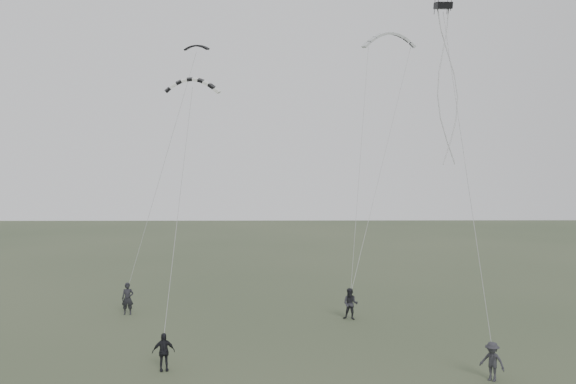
{
  "coord_description": "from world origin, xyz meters",
  "views": [
    {
      "loc": [
        0.39,
        -24.31,
        8.1
      ],
      "look_at": [
        0.76,
        5.38,
        7.07
      ],
      "focal_mm": 35.0,
      "sensor_mm": 36.0,
      "label": 1
    }
  ],
  "objects_px": {
    "kite_pale_large": "(390,33)",
    "kite_box": "(443,1)",
    "flyer_far": "(492,361)",
    "flyer_right": "(351,304)",
    "flyer_left": "(128,299)",
    "kite_striped": "(192,79)",
    "kite_dark_small": "(196,46)",
    "flyer_center": "(163,352)"
  },
  "relations": [
    {
      "from": "kite_pale_large",
      "to": "kite_box",
      "type": "height_order",
      "value": "kite_pale_large"
    },
    {
      "from": "flyer_far",
      "to": "kite_pale_large",
      "type": "distance_m",
      "value": 24.15
    },
    {
      "from": "flyer_right",
      "to": "kite_box",
      "type": "distance_m",
      "value": 16.22
    },
    {
      "from": "flyer_far",
      "to": "flyer_left",
      "type": "bearing_deg",
      "value": -167.17
    },
    {
      "from": "flyer_far",
      "to": "kite_striped",
      "type": "distance_m",
      "value": 20.4
    },
    {
      "from": "flyer_far",
      "to": "kite_box",
      "type": "xyz_separation_m",
      "value": [
        -0.94,
        3.87,
        15.04
      ]
    },
    {
      "from": "kite_dark_small",
      "to": "kite_pale_large",
      "type": "distance_m",
      "value": 13.2
    },
    {
      "from": "kite_dark_small",
      "to": "flyer_far",
      "type": "bearing_deg",
      "value": -36.6
    },
    {
      "from": "flyer_far",
      "to": "kite_dark_small",
      "type": "height_order",
      "value": "kite_dark_small"
    },
    {
      "from": "flyer_left",
      "to": "kite_pale_large",
      "type": "relative_size",
      "value": 0.5
    },
    {
      "from": "flyer_right",
      "to": "kite_dark_small",
      "type": "xyz_separation_m",
      "value": [
        -9.21,
        5.4,
        15.3
      ]
    },
    {
      "from": "flyer_left",
      "to": "flyer_right",
      "type": "relative_size",
      "value": 1.06
    },
    {
      "from": "flyer_left",
      "to": "kite_box",
      "type": "distance_m",
      "value": 22.83
    },
    {
      "from": "kite_striped",
      "to": "kite_box",
      "type": "height_order",
      "value": "kite_box"
    },
    {
      "from": "flyer_left",
      "to": "flyer_far",
      "type": "relative_size",
      "value": 1.19
    },
    {
      "from": "kite_striped",
      "to": "kite_pale_large",
      "type": "bearing_deg",
      "value": 26.58
    },
    {
      "from": "kite_dark_small",
      "to": "kite_striped",
      "type": "relative_size",
      "value": 0.53
    },
    {
      "from": "flyer_left",
      "to": "flyer_center",
      "type": "height_order",
      "value": "flyer_left"
    },
    {
      "from": "flyer_left",
      "to": "kite_striped",
      "type": "distance_m",
      "value": 12.93
    },
    {
      "from": "kite_dark_small",
      "to": "kite_pale_large",
      "type": "height_order",
      "value": "kite_pale_large"
    },
    {
      "from": "flyer_center",
      "to": "flyer_far",
      "type": "relative_size",
      "value": 1.02
    },
    {
      "from": "flyer_center",
      "to": "kite_dark_small",
      "type": "relative_size",
      "value": 0.99
    },
    {
      "from": "flyer_center",
      "to": "flyer_far",
      "type": "distance_m",
      "value": 13.08
    },
    {
      "from": "flyer_left",
      "to": "flyer_center",
      "type": "xyz_separation_m",
      "value": [
        3.94,
        -9.12,
        -0.13
      ]
    },
    {
      "from": "flyer_center",
      "to": "kite_pale_large",
      "type": "bearing_deg",
      "value": 35.94
    },
    {
      "from": "flyer_far",
      "to": "kite_striped",
      "type": "relative_size",
      "value": 0.51
    },
    {
      "from": "flyer_right",
      "to": "kite_pale_large",
      "type": "relative_size",
      "value": 0.47
    },
    {
      "from": "kite_dark_small",
      "to": "flyer_right",
      "type": "bearing_deg",
      "value": -20.01
    },
    {
      "from": "flyer_right",
      "to": "flyer_center",
      "type": "distance_m",
      "value": 11.69
    },
    {
      "from": "flyer_right",
      "to": "flyer_far",
      "type": "xyz_separation_m",
      "value": [
        4.38,
        -9.16,
        -0.1
      ]
    },
    {
      "from": "kite_dark_small",
      "to": "kite_striped",
      "type": "distance_m",
      "value": 5.85
    },
    {
      "from": "flyer_far",
      "to": "kite_striped",
      "type": "bearing_deg",
      "value": -171.77
    },
    {
      "from": "flyer_center",
      "to": "kite_pale_large",
      "type": "distance_m",
      "value": 26.27
    },
    {
      "from": "flyer_center",
      "to": "kite_box",
      "type": "bearing_deg",
      "value": -4.47
    },
    {
      "from": "flyer_center",
      "to": "kite_dark_small",
      "type": "xyz_separation_m",
      "value": [
        -0.57,
        13.27,
        15.38
      ]
    },
    {
      "from": "kite_box",
      "to": "flyer_center",
      "type": "bearing_deg",
      "value": -169.59
    },
    {
      "from": "flyer_center",
      "to": "kite_pale_large",
      "type": "height_order",
      "value": "kite_pale_large"
    },
    {
      "from": "kite_pale_large",
      "to": "kite_box",
      "type": "relative_size",
      "value": 5.0
    },
    {
      "from": "flyer_right",
      "to": "flyer_far",
      "type": "height_order",
      "value": "flyer_right"
    },
    {
      "from": "kite_pale_large",
      "to": "kite_striped",
      "type": "distance_m",
      "value": 15.2
    },
    {
      "from": "flyer_center",
      "to": "kite_striped",
      "type": "bearing_deg",
      "value": 73.78
    },
    {
      "from": "flyer_right",
      "to": "flyer_far",
      "type": "bearing_deg",
      "value": -45.98
    }
  ]
}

